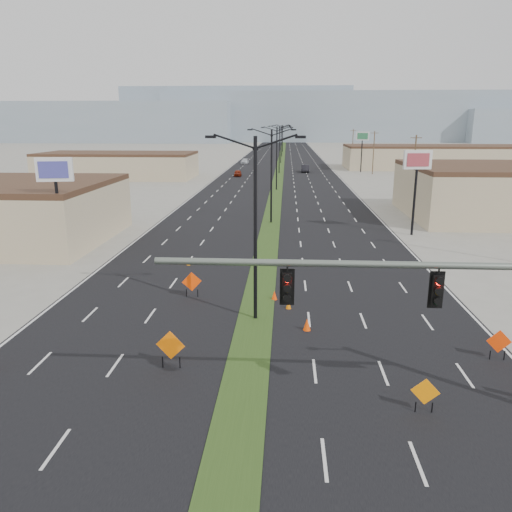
# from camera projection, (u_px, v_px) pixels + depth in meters

# --- Properties ---
(ground) EXTENTS (600.00, 600.00, 0.00)m
(ground) POSITION_uv_depth(u_px,v_px,m) (233.00, 456.00, 16.45)
(ground) COLOR gray
(ground) RESTS_ON ground
(road_surface) EXTENTS (25.00, 400.00, 0.02)m
(road_surface) POSITION_uv_depth(u_px,v_px,m) (279.00, 172.00, 112.88)
(road_surface) COLOR black
(road_surface) RESTS_ON ground
(median_strip) EXTENTS (2.00, 400.00, 0.04)m
(median_strip) POSITION_uv_depth(u_px,v_px,m) (279.00, 172.00, 112.88)
(median_strip) COLOR #2A4418
(median_strip) RESTS_ON ground
(building_sw_far) EXTENTS (30.00, 14.00, 4.50)m
(building_sw_far) POSITION_uv_depth(u_px,v_px,m) (118.00, 166.00, 99.70)
(building_sw_far) COLOR tan
(building_sw_far) RESTS_ON ground
(building_se_far) EXTENTS (44.00, 16.00, 5.00)m
(building_se_far) POSITION_uv_depth(u_px,v_px,m) (438.00, 158.00, 119.66)
(building_se_far) COLOR tan
(building_se_far) RESTS_ON ground
(mesa_west) EXTENTS (180.00, 50.00, 22.00)m
(mesa_west) POSITION_uv_depth(u_px,v_px,m) (79.00, 122.00, 290.63)
(mesa_west) COLOR #8598A5
(mesa_west) RESTS_ON ground
(mesa_center) EXTENTS (220.00, 50.00, 28.00)m
(mesa_center) POSITION_uv_depth(u_px,v_px,m) (351.00, 117.00, 299.79)
(mesa_center) COLOR #8598A5
(mesa_center) RESTS_ON ground
(mesa_backdrop) EXTENTS (140.00, 50.00, 32.00)m
(mesa_backdrop) POSITION_uv_depth(u_px,v_px,m) (238.00, 114.00, 322.65)
(mesa_backdrop) COLOR #8598A5
(mesa_backdrop) RESTS_ON ground
(signal_mast) EXTENTS (16.30, 0.60, 8.00)m
(signal_mast) POSITION_uv_depth(u_px,v_px,m) (492.00, 304.00, 16.64)
(signal_mast) COLOR slate
(signal_mast) RESTS_ON ground
(streetlight_0) EXTENTS (5.15, 0.24, 10.02)m
(streetlight_0) POSITION_uv_depth(u_px,v_px,m) (255.00, 224.00, 26.62)
(streetlight_0) COLOR black
(streetlight_0) RESTS_ON ground
(streetlight_1) EXTENTS (5.15, 0.24, 10.02)m
(streetlight_1) POSITION_uv_depth(u_px,v_px,m) (271.00, 173.00, 53.62)
(streetlight_1) COLOR black
(streetlight_1) RESTS_ON ground
(streetlight_2) EXTENTS (5.15, 0.24, 10.02)m
(streetlight_2) POSITION_uv_depth(u_px,v_px,m) (277.00, 156.00, 80.62)
(streetlight_2) COLOR black
(streetlight_2) RESTS_ON ground
(streetlight_3) EXTENTS (5.15, 0.24, 10.02)m
(streetlight_3) POSITION_uv_depth(u_px,v_px,m) (279.00, 148.00, 107.62)
(streetlight_3) COLOR black
(streetlight_3) RESTS_ON ground
(streetlight_4) EXTENTS (5.15, 0.24, 10.02)m
(streetlight_4) POSITION_uv_depth(u_px,v_px,m) (281.00, 143.00, 134.62)
(streetlight_4) COLOR black
(streetlight_4) RESTS_ON ground
(streetlight_5) EXTENTS (5.15, 0.24, 10.02)m
(streetlight_5) POSITION_uv_depth(u_px,v_px,m) (282.00, 140.00, 161.63)
(streetlight_5) COLOR black
(streetlight_5) RESTS_ON ground
(streetlight_6) EXTENTS (5.15, 0.24, 10.02)m
(streetlight_6) POSITION_uv_depth(u_px,v_px,m) (283.00, 137.00, 188.63)
(streetlight_6) COLOR black
(streetlight_6) RESTS_ON ground
(utility_pole_1) EXTENTS (1.60, 0.20, 9.00)m
(utility_pole_1) POSITION_uv_depth(u_px,v_px,m) (414.00, 166.00, 71.93)
(utility_pole_1) COLOR #4C3823
(utility_pole_1) RESTS_ON ground
(utility_pole_2) EXTENTS (1.60, 0.20, 9.00)m
(utility_pole_2) POSITION_uv_depth(u_px,v_px,m) (374.00, 152.00, 105.68)
(utility_pole_2) COLOR #4C3823
(utility_pole_2) RESTS_ON ground
(utility_pole_3) EXTENTS (1.60, 0.20, 9.00)m
(utility_pole_3) POSITION_uv_depth(u_px,v_px,m) (353.00, 145.00, 139.43)
(utility_pole_3) COLOR #4C3823
(utility_pole_3) RESTS_ON ground
(car_left) EXTENTS (1.69, 3.84, 1.28)m
(car_left) POSITION_uv_depth(u_px,v_px,m) (238.00, 173.00, 102.67)
(car_left) COLOR maroon
(car_left) RESTS_ON ground
(car_mid) EXTENTS (1.75, 4.88, 1.60)m
(car_mid) POSITION_uv_depth(u_px,v_px,m) (305.00, 169.00, 111.31)
(car_mid) COLOR black
(car_mid) RESTS_ON ground
(car_far) EXTENTS (1.92, 4.60, 1.33)m
(car_far) POSITION_uv_depth(u_px,v_px,m) (245.00, 161.00, 133.96)
(car_far) COLOR silver
(car_far) RESTS_ON ground
(construction_sign_1) EXTENTS (1.33, 0.22, 1.79)m
(construction_sign_1) POSITION_uv_depth(u_px,v_px,m) (170.00, 346.00, 22.09)
(construction_sign_1) COLOR #FF6D05
(construction_sign_1) RESTS_ON ground
(construction_sign_2) EXTENTS (1.18, 0.44, 1.64)m
(construction_sign_2) POSITION_uv_depth(u_px,v_px,m) (192.00, 282.00, 31.24)
(construction_sign_2) COLOR #F13D05
(construction_sign_2) RESTS_ON ground
(construction_sign_3) EXTENTS (1.05, 0.25, 1.41)m
(construction_sign_3) POSITION_uv_depth(u_px,v_px,m) (425.00, 393.00, 18.72)
(construction_sign_3) COLOR orange
(construction_sign_3) RESTS_ON ground
(construction_sign_5) EXTENTS (1.12, 0.12, 1.49)m
(construction_sign_5) POSITION_uv_depth(u_px,v_px,m) (499.00, 343.00, 22.91)
(construction_sign_5) COLOR red
(construction_sign_5) RESTS_ON ground
(cone_0) EXTENTS (0.38, 0.38, 0.59)m
(cone_0) POSITION_uv_depth(u_px,v_px,m) (274.00, 295.00, 30.93)
(cone_0) COLOR #FA3D05
(cone_0) RESTS_ON ground
(cone_1) EXTENTS (0.52, 0.52, 0.68)m
(cone_1) POSITION_uv_depth(u_px,v_px,m) (307.00, 324.00, 26.34)
(cone_1) COLOR #F74405
(cone_1) RESTS_ON ground
(cone_2) EXTENTS (0.40, 0.40, 0.55)m
(cone_2) POSITION_uv_depth(u_px,v_px,m) (289.00, 304.00, 29.43)
(cone_2) COLOR #DC6804
(cone_2) RESTS_ON ground
(cone_3) EXTENTS (0.37, 0.37, 0.54)m
(cone_3) POSITION_uv_depth(u_px,v_px,m) (188.00, 262.00, 38.46)
(cone_3) COLOR orange
(cone_3) RESTS_ON ground
(pole_sign_west) EXTENTS (2.68, 0.90, 8.17)m
(pole_sign_west) POSITION_uv_depth(u_px,v_px,m) (55.00, 179.00, 37.36)
(pole_sign_west) COLOR black
(pole_sign_west) RESTS_ON ground
(pole_sign_east_near) EXTENTS (2.68, 0.67, 8.16)m
(pole_sign_east_near) POSITION_uv_depth(u_px,v_px,m) (417.00, 167.00, 47.30)
(pole_sign_east_near) COLOR black
(pole_sign_east_near) RESTS_ON ground
(pole_sign_east_far) EXTENTS (2.85, 1.18, 8.82)m
(pole_sign_east_far) POSITION_uv_depth(u_px,v_px,m) (362.00, 139.00, 109.67)
(pole_sign_east_far) COLOR black
(pole_sign_east_far) RESTS_ON ground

